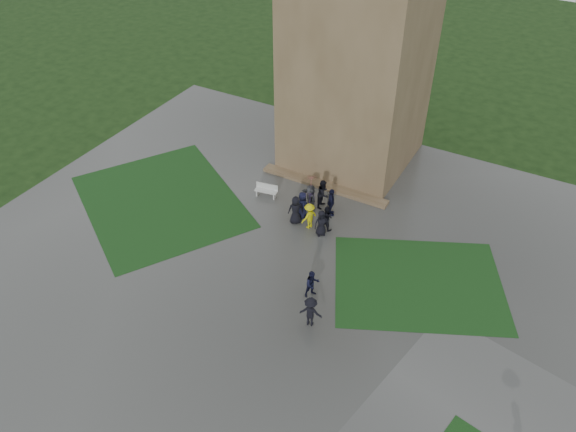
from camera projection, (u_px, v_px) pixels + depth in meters
The scene contains 10 objects.
ground at pixel (237, 286), 30.32m from camera, with size 120.00×120.00×0.00m, color black.
plaza at pixel (256, 264), 31.68m from camera, with size 34.00×34.00×0.02m, color #3B3B39.
lawn_inset_left at pixel (161, 201), 36.29m from camera, with size 11.00×9.00×0.01m, color #123412.
lawn_inset_right at pixel (418, 283), 30.49m from camera, with size 9.00×7.00×0.01m, color #123412.
tower at pixel (361, 34), 35.00m from camera, with size 8.00×8.00×18.00m, color brown.
tower_plinth at pixel (324, 185), 37.50m from camera, with size 9.00×0.80×0.22m, color brown.
bench at pixel (266, 190), 36.48m from camera, with size 1.55×0.72×0.86m.
visitor_cluster at pixel (315, 204), 34.13m from camera, with size 3.11×3.56×2.58m.
pedestrian_mid at pixel (312, 284), 29.28m from camera, with size 0.80×0.46×1.65m, color black.
pedestrian_near at pixel (311, 312), 27.69m from camera, with size 1.14×0.59×1.76m, color black.
Camera 1 is at (12.83, -17.36, 21.80)m, focal length 35.00 mm.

